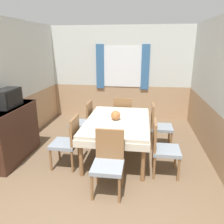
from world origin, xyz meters
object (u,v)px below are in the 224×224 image
object	(u,v)px
chair_right_near	(162,146)
chair_left_far	(84,121)
chair_head_window	(123,115)
chair_right_far	(158,124)
sideboard	(12,133)
chair_left_near	(68,141)
vase	(116,115)
dining_table	(117,125)
tv	(7,98)
chair_head_near	(108,160)

from	to	relation	value
chair_right_near	chair_left_far	size ratio (longest dim) A/B	1.00
chair_left_far	chair_head_window	world-z (taller)	same
chair_right_far	chair_head_window	xyz separation A→B (m)	(-0.80, 0.57, 0.00)
chair_left_far	chair_right_near	bearing A→B (deg)	-123.10
chair_right_far	sideboard	bearing A→B (deg)	-71.19
chair_left_near	vase	bearing A→B (deg)	-56.00
dining_table	chair_left_near	bearing A→B (deg)	-146.90
chair_right_far	chair_head_window	bearing A→B (deg)	-125.29
chair_left_far	tv	xyz separation A→B (m)	(-1.13, -0.89, 0.69)
dining_table	chair_right_far	world-z (taller)	chair_right_far
chair_right_far	chair_left_far	size ratio (longest dim) A/B	1.00
tv	chair_head_window	bearing A→B (deg)	37.02
chair_right_near	chair_left_near	bearing A→B (deg)	-90.00
dining_table	chair_head_window	distance (m)	1.10
chair_right_far	tv	bearing A→B (deg)	-71.92
chair_right_far	chair_left_far	xyz separation A→B (m)	(-1.60, 0.00, 0.00)
chair_left_near	chair_left_far	xyz separation A→B (m)	(0.00, 1.04, 0.00)
chair_head_window	tv	distance (m)	2.52
tv	vase	distance (m)	1.97
dining_table	vase	bearing A→B (deg)	-171.44
tv	vase	xyz separation A→B (m)	(1.90, 0.37, -0.36)
chair_left_far	chair_head_window	size ratio (longest dim) A/B	1.00
chair_right_near	chair_right_far	distance (m)	1.04
chair_head_near	dining_table	bearing A→B (deg)	-90.00
dining_table	chair_left_far	world-z (taller)	chair_left_far
chair_right_near	vase	bearing A→B (deg)	-121.73
chair_left_far	sideboard	distance (m)	1.46
chair_right_far	vase	size ratio (longest dim) A/B	5.18
chair_left_far	chair_head_window	distance (m)	0.98
chair_right_near	sideboard	size ratio (longest dim) A/B	0.74
dining_table	vase	world-z (taller)	vase
chair_left_near	tv	distance (m)	1.33
chair_right_far	vase	bearing A→B (deg)	-57.75
chair_head_near	sideboard	bearing A→B (deg)	-19.39
chair_head_near	chair_left_far	distance (m)	1.80
chair_head_window	chair_right_far	bearing A→B (deg)	-35.29
chair_head_window	sideboard	xyz separation A→B (m)	(-1.93, -1.50, 0.02)
chair_head_near	sideboard	size ratio (longest dim) A/B	0.74
dining_table	vase	size ratio (longest dim) A/B	9.91
dining_table	chair_left_near	world-z (taller)	chair_left_near
chair_right_far	chair_left_far	distance (m)	1.60
chair_head_window	tv	world-z (taller)	tv
chair_head_near	tv	xyz separation A→B (m)	(-1.93, 0.72, 0.69)
chair_head_window	vase	world-z (taller)	chair_head_window
tv	chair_left_near	bearing A→B (deg)	-7.52
chair_left_near	chair_left_far	size ratio (longest dim) A/B	1.00
sideboard	tv	bearing A→B (deg)	98.40
chair_head_window	chair_left_far	bearing A→B (deg)	-144.71
chair_right_near	dining_table	bearing A→B (deg)	-123.10
chair_head_near	vase	xyz separation A→B (m)	(-0.03, 1.08, 0.33)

